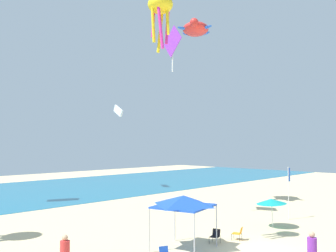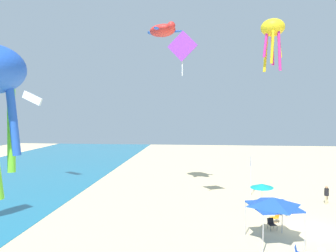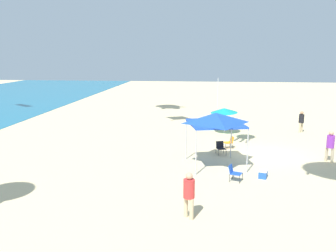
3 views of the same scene
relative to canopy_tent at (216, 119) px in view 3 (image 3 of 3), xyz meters
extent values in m
cube|color=beige|center=(2.62, -3.39, -2.80)|extent=(120.00, 120.00, 0.10)
cylinder|color=#B7B7BC|center=(-1.10, -1.72, -1.54)|extent=(0.07, 0.07, 2.43)
cylinder|color=#B7B7BC|center=(1.76, -1.04, -1.54)|extent=(0.07, 0.07, 2.43)
cylinder|color=#B7B7BC|center=(-1.76, 1.04, -1.54)|extent=(0.07, 0.07, 2.43)
cylinder|color=#B7B7BC|center=(1.10, 1.72, -1.54)|extent=(0.07, 0.07, 2.43)
cube|color=blue|center=(0.00, 0.00, -0.27)|extent=(3.61, 3.53, 0.10)
pyramid|color=blue|center=(0.00, 0.00, 0.06)|extent=(3.54, 3.46, 0.58)
cylinder|color=silver|center=(8.65, -0.94, -1.72)|extent=(0.14, 0.12, 2.07)
cone|color=teal|center=(8.60, -0.90, -0.85)|extent=(2.16, 2.16, 0.53)
cylinder|color=black|center=(2.02, -0.29, -2.55)|extent=(0.02, 0.02, 0.40)
cylinder|color=black|center=(2.16, -0.79, -2.55)|extent=(0.02, 0.02, 0.40)
cylinder|color=black|center=(2.52, -0.15, -2.55)|extent=(0.02, 0.02, 0.40)
cylinder|color=black|center=(2.66, -0.65, -2.55)|extent=(0.02, 0.02, 0.40)
cube|color=black|center=(2.34, -0.47, -2.35)|extent=(0.64, 0.64, 0.03)
cube|color=black|center=(2.62, -0.39, -2.14)|extent=(0.26, 0.51, 0.41)
cylinder|color=black|center=(4.13, -0.65, -2.55)|extent=(0.02, 0.02, 0.40)
cylinder|color=black|center=(3.63, -0.82, -2.55)|extent=(0.02, 0.02, 0.40)
cylinder|color=black|center=(4.29, -1.14, -2.55)|extent=(0.02, 0.02, 0.40)
cylinder|color=black|center=(3.80, -1.31, -2.55)|extent=(0.02, 0.02, 0.40)
cube|color=orange|center=(3.96, -0.98, -2.35)|extent=(0.66, 0.66, 0.03)
cube|color=orange|center=(4.06, -1.25, -2.14)|extent=(0.51, 0.28, 0.41)
cylinder|color=black|center=(-2.87, -1.18, -2.55)|extent=(0.02, 0.02, 0.40)
cylinder|color=black|center=(-2.39, -1.38, -2.55)|extent=(0.02, 0.02, 0.40)
cylinder|color=black|center=(-2.67, -0.70, -2.55)|extent=(0.02, 0.02, 0.40)
cylinder|color=black|center=(-2.19, -0.90, -2.55)|extent=(0.02, 0.02, 0.40)
cube|color=blue|center=(-2.53, -1.04, -2.35)|extent=(0.68, 0.68, 0.03)
cube|color=blue|center=(-2.42, -0.77, -2.14)|extent=(0.51, 0.31, 0.41)
cube|color=blue|center=(-1.85, -2.49, -2.57)|extent=(0.69, 0.56, 0.36)
cube|color=white|center=(-1.85, -2.49, -2.37)|extent=(0.71, 0.58, 0.04)
cylinder|color=silver|center=(12.22, -0.47, -0.64)|extent=(0.06, 0.06, 4.23)
cube|color=blue|center=(12.40, -0.47, 0.83)|extent=(0.30, 0.02, 1.10)
cylinder|color=#C6B28C|center=(-7.11, 1.04, -2.33)|extent=(0.17, 0.17, 0.86)
cylinder|color=#C6B28C|center=(-6.86, 1.27, -2.33)|extent=(0.17, 0.17, 0.86)
cylinder|color=red|center=(-6.99, 1.16, -1.52)|extent=(0.45, 0.45, 0.75)
sphere|color=tan|center=(-6.99, 1.16, -1.01)|extent=(0.28, 0.28, 0.28)
cylinder|color=#C6B28C|center=(1.38, -7.02, -2.32)|extent=(0.17, 0.17, 0.87)
cylinder|color=#C6B28C|center=(1.56, -6.73, -2.32)|extent=(0.17, 0.17, 0.87)
cylinder|color=purple|center=(1.47, -6.87, -1.51)|extent=(0.45, 0.45, 0.75)
sphere|color=tan|center=(1.47, -6.87, -0.99)|extent=(0.28, 0.28, 0.28)
cylinder|color=#C6B28C|center=(9.61, -7.13, -2.35)|extent=(0.16, 0.16, 0.80)
cylinder|color=#C6B28C|center=(9.84, -7.35, -2.35)|extent=(0.16, 0.16, 0.80)
cylinder|color=black|center=(9.72, -7.24, -1.60)|extent=(0.42, 0.42, 0.70)
sphere|color=#A87A56|center=(9.72, -7.24, -1.12)|extent=(0.26, 0.26, 0.26)
camera|label=1|loc=(-16.17, -14.34, 3.35)|focal=39.59mm
camera|label=2|loc=(-21.73, 5.12, 6.16)|focal=33.78mm
camera|label=3|loc=(-20.32, 0.58, 3.67)|focal=38.67mm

